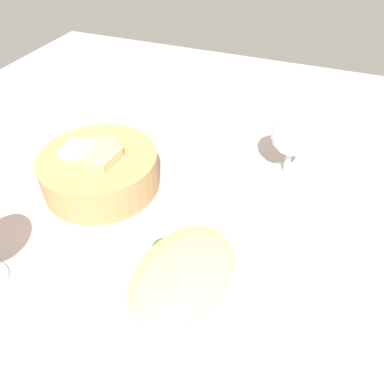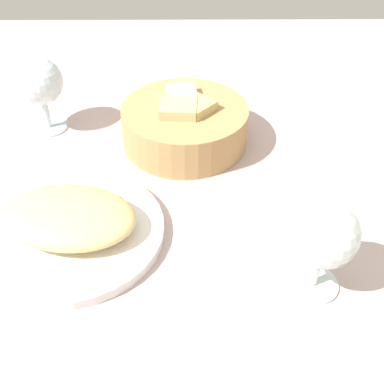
% 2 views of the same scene
% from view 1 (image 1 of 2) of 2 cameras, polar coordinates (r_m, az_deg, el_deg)
% --- Properties ---
extents(ground_plane, '(1.40, 1.40, 0.02)m').
position_cam_1_polar(ground_plane, '(0.57, -0.91, -6.44)').
color(ground_plane, '#BAA19D').
extents(plate, '(0.24, 0.24, 0.01)m').
position_cam_1_polar(plate, '(0.50, -1.43, -14.38)').
color(plate, white).
rests_on(plate, ground_plane).
extents(omelette, '(0.19, 0.15, 0.04)m').
position_cam_1_polar(omelette, '(0.47, -1.49, -12.57)').
color(omelette, '#E6C37B').
rests_on(omelette, plate).
extents(lettuce_garnish, '(0.04, 0.04, 0.02)m').
position_cam_1_polar(lettuce_garnish, '(0.52, -4.33, -8.03)').
color(lettuce_garnish, '#428732').
rests_on(lettuce_garnish, plate).
extents(bread_basket, '(0.20, 0.20, 0.08)m').
position_cam_1_polar(bread_basket, '(0.64, -14.23, 3.44)').
color(bread_basket, tan).
rests_on(bread_basket, ground_plane).
extents(wine_glass_near, '(0.08, 0.08, 0.12)m').
position_cam_1_polar(wine_glass_near, '(0.64, 15.54, 8.43)').
color(wine_glass_near, silver).
rests_on(wine_glass_near, ground_plane).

